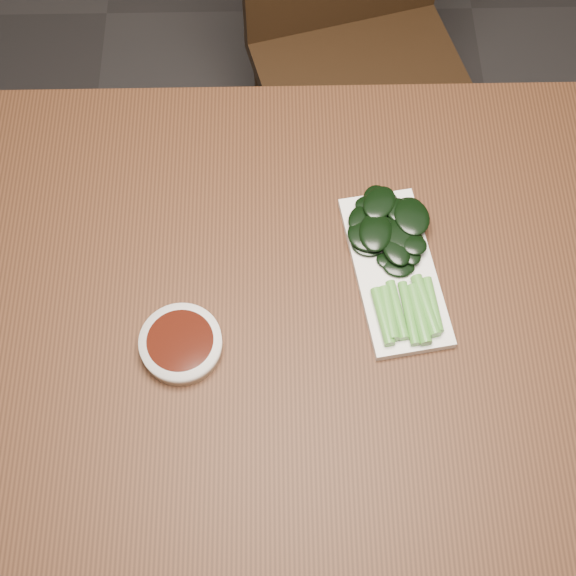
{
  "coord_description": "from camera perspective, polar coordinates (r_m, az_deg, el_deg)",
  "views": [
    {
      "loc": [
        -0.04,
        -0.5,
        1.81
      ],
      "look_at": [
        -0.03,
        0.01,
        0.76
      ],
      "focal_mm": 50.0,
      "sensor_mm": 36.0,
      "label": 1
    }
  ],
  "objects": [
    {
      "name": "gai_lan",
      "position": [
        1.19,
        7.56,
        2.74
      ],
      "size": [
        0.14,
        0.27,
        0.02
      ],
      "color": "#519C36",
      "rests_on": "serving_plate"
    },
    {
      "name": "sauce_bowl",
      "position": [
        1.14,
        -7.61,
        -3.96
      ],
      "size": [
        0.12,
        0.12,
        0.03
      ],
      "color": "white",
      "rests_on": "table"
    },
    {
      "name": "chair_far",
      "position": [
        1.81,
        5.06,
        16.61
      ],
      "size": [
        0.54,
        0.54,
        0.89
      ],
      "rotation": [
        0.0,
        0.0,
        0.26
      ],
      "color": "black",
      "rests_on": "ground"
    },
    {
      "name": "table",
      "position": [
        1.24,
        1.34,
        -2.27
      ],
      "size": [
        1.4,
        0.8,
        0.75
      ],
      "color": "#412312",
      "rests_on": "ground"
    },
    {
      "name": "serving_plate",
      "position": [
        1.2,
        7.58,
        1.23
      ],
      "size": [
        0.16,
        0.28,
        0.01
      ],
      "rotation": [
        0.0,
        0.0,
        0.16
      ],
      "color": "white",
      "rests_on": "table"
    },
    {
      "name": "ground",
      "position": [
        1.88,
        0.9,
        -10.75
      ],
      "size": [
        6.0,
        6.0,
        0.0
      ],
      "primitive_type": "plane",
      "color": "#2A2727",
      "rests_on": "ground"
    }
  ]
}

